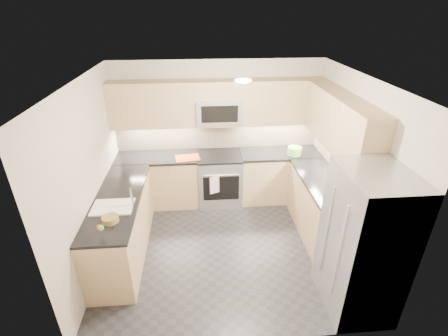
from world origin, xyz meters
TOP-DOWN VIEW (x-y plane):
  - floor at (0.00, 0.00)m, footprint 3.60×3.20m
  - ceiling at (0.00, 0.00)m, footprint 3.60×3.20m
  - wall_back at (0.00, 1.60)m, footprint 3.60×0.02m
  - wall_front at (0.00, -1.60)m, footprint 3.60×0.02m
  - wall_left at (-1.80, 0.00)m, footprint 0.02×3.20m
  - wall_right at (1.80, 0.00)m, footprint 0.02×3.20m
  - base_cab_back_left at (-1.09, 1.30)m, footprint 1.42×0.60m
  - base_cab_back_right at (1.09, 1.30)m, footprint 1.42×0.60m
  - base_cab_right at (1.50, 0.15)m, footprint 0.60×1.70m
  - base_cab_peninsula at (-1.50, 0.00)m, footprint 0.60×2.00m
  - countertop_back_left at (-1.09, 1.30)m, footprint 1.42×0.63m
  - countertop_back_right at (1.09, 1.30)m, footprint 1.42×0.63m
  - countertop_right at (1.50, 0.15)m, footprint 0.63×1.70m
  - countertop_peninsula at (-1.50, 0.00)m, footprint 0.63×2.00m
  - upper_cab_back at (0.00, 1.43)m, footprint 3.60×0.35m
  - upper_cab_right at (1.62, 0.28)m, footprint 0.35×1.95m
  - backsplash_back at (0.00, 1.60)m, footprint 3.60×0.01m
  - backsplash_right at (1.80, 0.45)m, footprint 0.01×2.30m
  - gas_range at (0.00, 1.28)m, footprint 0.76×0.65m
  - range_cooktop at (0.00, 1.28)m, footprint 0.76×0.65m
  - oven_door_glass at (0.00, 0.95)m, footprint 0.62×0.02m
  - oven_handle at (0.00, 0.93)m, footprint 0.60×0.02m
  - microwave at (0.00, 1.40)m, footprint 0.76×0.40m
  - microwave_door at (0.00, 1.20)m, footprint 0.60×0.01m
  - refrigerator at (1.45, -1.15)m, footprint 0.70×0.90m
  - fridge_handle_left at (1.08, -1.33)m, footprint 0.02×0.02m
  - fridge_handle_right at (1.08, -0.97)m, footprint 0.02×0.02m
  - sink_basin at (-1.50, -0.25)m, footprint 0.52×0.38m
  - faucet at (-1.24, -0.25)m, footprint 0.03×0.03m
  - utensil_bowl at (1.31, 1.18)m, footprint 0.30×0.30m
  - cutting_board at (-0.56, 1.18)m, footprint 0.44×0.34m
  - fruit_basket at (-1.46, -0.56)m, footprint 0.26×0.26m
  - fruit_apple at (-1.52, -0.81)m, footprint 0.07×0.07m
  - fruit_pear at (-1.49, -0.83)m, footprint 0.07×0.07m
  - dish_towel_check at (-0.12, 0.91)m, footprint 0.16×0.08m

SIDE VIEW (x-z plane):
  - floor at x=0.00m, z-range 0.00..0.00m
  - base_cab_back_left at x=-1.09m, z-range 0.00..0.90m
  - base_cab_back_right at x=1.09m, z-range 0.00..0.90m
  - base_cab_right at x=1.50m, z-range 0.00..0.90m
  - base_cab_peninsula at x=-1.50m, z-range 0.00..0.90m
  - oven_door_glass at x=0.00m, z-range 0.22..0.68m
  - gas_range at x=0.00m, z-range 0.00..0.91m
  - dish_towel_check at x=-0.12m, z-range 0.39..0.71m
  - oven_handle at x=0.00m, z-range 0.71..0.73m
  - sink_basin at x=-1.50m, z-range 0.80..0.96m
  - refrigerator at x=1.45m, z-range 0.00..1.80m
  - range_cooktop at x=0.00m, z-range 0.90..0.93m
  - countertop_back_left at x=-1.09m, z-range 0.90..0.94m
  - countertop_back_right at x=1.09m, z-range 0.90..0.94m
  - countertop_right at x=1.50m, z-range 0.90..0.94m
  - countertop_peninsula at x=-1.50m, z-range 0.90..0.94m
  - cutting_board at x=-0.56m, z-range 0.94..0.95m
  - fridge_handle_left at x=1.08m, z-range 0.35..1.55m
  - fridge_handle_right at x=1.08m, z-range 0.35..1.55m
  - fruit_basket at x=-1.46m, z-range 0.94..1.01m
  - utensil_bowl at x=1.31m, z-range 0.94..1.08m
  - fruit_apple at x=-1.52m, z-range 1.02..1.09m
  - fruit_pear at x=-1.49m, z-range 1.02..1.09m
  - faucet at x=-1.24m, z-range 0.94..1.22m
  - backsplash_back at x=0.00m, z-range 0.94..1.45m
  - backsplash_right at x=1.80m, z-range 0.94..1.45m
  - wall_back at x=0.00m, z-range 0.00..2.50m
  - wall_front at x=0.00m, z-range 0.00..2.50m
  - wall_left at x=-1.80m, z-range 0.00..2.50m
  - wall_right at x=1.80m, z-range 0.00..2.50m
  - microwave at x=0.00m, z-range 1.50..1.90m
  - microwave_door at x=0.00m, z-range 1.56..1.84m
  - upper_cab_back at x=0.00m, z-range 1.45..2.20m
  - upper_cab_right at x=1.62m, z-range 1.45..2.20m
  - ceiling at x=0.00m, z-range 2.49..2.51m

